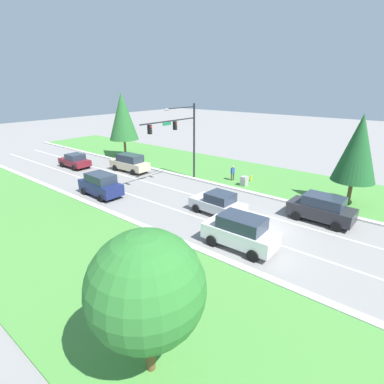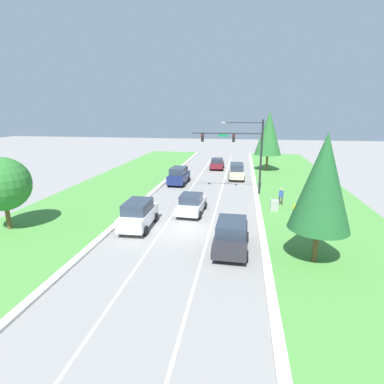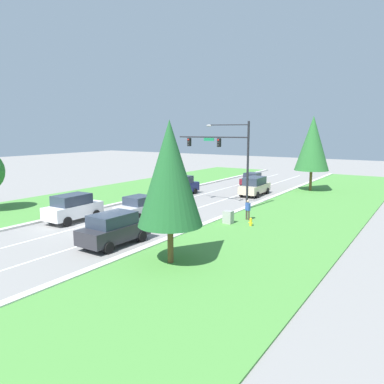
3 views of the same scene
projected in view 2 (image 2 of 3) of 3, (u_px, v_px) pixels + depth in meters
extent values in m
plane|color=gray|center=(185.00, 231.00, 22.45)|extent=(160.00, 160.00, 0.00)
cube|color=beige|center=(262.00, 235.00, 21.53)|extent=(0.50, 90.00, 0.15)
cube|color=beige|center=(114.00, 226.00, 23.33)|extent=(0.50, 90.00, 0.15)
cube|color=#4C8E3D|center=(340.00, 241.00, 20.71)|extent=(10.00, 90.00, 0.08)
cube|color=#4C8E3D|center=(53.00, 222.00, 24.18)|extent=(10.00, 90.00, 0.08)
cube|color=white|center=(162.00, 230.00, 22.74)|extent=(0.14, 81.00, 0.01)
cube|color=white|center=(209.00, 233.00, 22.17)|extent=(0.14, 81.00, 0.01)
cylinder|color=black|center=(261.00, 158.00, 31.57)|extent=(0.20, 0.20, 7.93)
cylinder|color=black|center=(227.00, 133.00, 31.50)|extent=(7.35, 0.12, 0.12)
cube|color=#147042|center=(223.00, 135.00, 31.61)|extent=(1.10, 0.04, 0.28)
cylinder|color=black|center=(243.00, 123.00, 30.95)|extent=(4.04, 0.09, 0.09)
ellipsoid|color=gray|center=(224.00, 123.00, 31.28)|extent=(0.56, 0.28, 0.20)
cube|color=black|center=(234.00, 138.00, 31.51)|extent=(0.28, 0.32, 0.80)
sphere|color=red|center=(234.00, 136.00, 31.29)|extent=(0.16, 0.16, 0.16)
sphere|color=#2D2D2D|center=(234.00, 138.00, 31.35)|extent=(0.16, 0.16, 0.16)
sphere|color=#2D2D2D|center=(233.00, 141.00, 31.41)|extent=(0.16, 0.16, 0.16)
cube|color=black|center=(202.00, 138.00, 32.04)|extent=(0.28, 0.32, 0.80)
sphere|color=red|center=(202.00, 136.00, 31.81)|extent=(0.16, 0.16, 0.16)
sphere|color=#2D2D2D|center=(202.00, 138.00, 31.87)|extent=(0.16, 0.16, 0.16)
sphere|color=#2D2D2D|center=(202.00, 140.00, 31.93)|extent=(0.16, 0.16, 0.16)
cube|color=beige|center=(236.00, 173.00, 40.11)|extent=(2.07, 5.11, 0.86)
cube|color=#283342|center=(237.00, 167.00, 39.77)|extent=(1.81, 3.09, 0.84)
cylinder|color=black|center=(243.00, 174.00, 41.61)|extent=(0.27, 0.70, 0.69)
cylinder|color=black|center=(230.00, 174.00, 41.83)|extent=(0.27, 0.70, 0.69)
cylinder|color=black|center=(244.00, 179.00, 38.62)|extent=(0.27, 0.70, 0.69)
cylinder|color=black|center=(229.00, 178.00, 38.84)|extent=(0.27, 0.70, 0.69)
cube|color=silver|center=(192.00, 205.00, 26.39)|extent=(2.14, 4.53, 0.74)
cube|color=#283342|center=(191.00, 198.00, 25.95)|extent=(1.84, 2.07, 0.70)
cylinder|color=black|center=(205.00, 205.00, 27.60)|extent=(0.27, 0.70, 0.69)
cylinder|color=black|center=(185.00, 204.00, 27.98)|extent=(0.27, 0.70, 0.69)
cylinder|color=black|center=(200.00, 215.00, 24.99)|extent=(0.27, 0.70, 0.69)
cylinder|color=black|center=(177.00, 214.00, 25.37)|extent=(0.27, 0.70, 0.69)
cube|color=white|center=(139.00, 217.00, 23.01)|extent=(2.04, 4.70, 0.98)
cube|color=#283342|center=(138.00, 206.00, 22.67)|extent=(1.80, 2.83, 0.80)
cylinder|color=black|center=(156.00, 217.00, 24.39)|extent=(0.26, 0.75, 0.75)
cylinder|color=black|center=(133.00, 216.00, 24.65)|extent=(0.26, 0.75, 0.75)
cylinder|color=black|center=(145.00, 231.00, 21.63)|extent=(0.26, 0.75, 0.75)
cylinder|color=black|center=(120.00, 229.00, 21.89)|extent=(0.26, 0.75, 0.75)
cube|color=#28282D|center=(231.00, 238.00, 19.26)|extent=(2.10, 4.69, 0.93)
cube|color=#283342|center=(232.00, 227.00, 18.94)|extent=(1.87, 2.82, 0.76)
cylinder|color=black|center=(247.00, 237.00, 20.58)|extent=(0.25, 0.71, 0.71)
cylinder|color=black|center=(218.00, 235.00, 20.93)|extent=(0.25, 0.71, 0.71)
cylinder|color=black|center=(246.00, 256.00, 17.84)|extent=(0.25, 0.71, 0.71)
cylinder|color=black|center=(213.00, 253.00, 18.19)|extent=(0.25, 0.71, 0.71)
cube|color=maroon|center=(217.00, 165.00, 46.96)|extent=(2.03, 4.32, 0.70)
cube|color=#283342|center=(217.00, 160.00, 46.53)|extent=(1.79, 1.96, 0.68)
cylinder|color=black|center=(223.00, 165.00, 48.19)|extent=(0.25, 0.69, 0.68)
cylinder|color=black|center=(212.00, 165.00, 48.45)|extent=(0.25, 0.69, 0.68)
cylinder|color=black|center=(223.00, 168.00, 45.65)|extent=(0.25, 0.69, 0.68)
cylinder|color=black|center=(210.00, 168.00, 45.91)|extent=(0.25, 0.69, 0.68)
cube|color=navy|center=(179.00, 178.00, 37.10)|extent=(2.09, 4.62, 0.99)
cube|color=#283342|center=(179.00, 171.00, 36.76)|extent=(1.84, 2.79, 0.80)
cylinder|color=black|center=(189.00, 179.00, 38.38)|extent=(0.26, 0.64, 0.63)
cylinder|color=black|center=(174.00, 179.00, 38.74)|extent=(0.26, 0.64, 0.63)
cylinder|color=black|center=(184.00, 184.00, 35.71)|extent=(0.26, 0.64, 0.63)
cylinder|color=black|center=(168.00, 184.00, 36.07)|extent=(0.26, 0.64, 0.63)
cube|color=#9E9E99|center=(274.00, 206.00, 26.92)|extent=(0.70, 0.60, 1.04)
cylinder|color=#42382D|center=(279.00, 201.00, 28.66)|extent=(0.14, 0.14, 0.84)
cylinder|color=#42382D|center=(282.00, 201.00, 28.53)|extent=(0.14, 0.14, 0.84)
cube|color=#2D4C99|center=(281.00, 194.00, 28.41)|extent=(0.43, 0.34, 0.60)
sphere|color=tan|center=(281.00, 190.00, 28.30)|extent=(0.22, 0.22, 0.22)
cylinder|color=gold|center=(294.00, 209.00, 26.91)|extent=(0.20, 0.20, 0.55)
sphere|color=gold|center=(295.00, 205.00, 26.82)|extent=(0.18, 0.18, 0.18)
cylinder|color=gold|center=(293.00, 208.00, 26.92)|extent=(0.10, 0.09, 0.09)
cylinder|color=gold|center=(296.00, 208.00, 26.88)|extent=(0.10, 0.09, 0.09)
cylinder|color=brown|center=(316.00, 245.00, 17.63)|extent=(0.32, 0.32, 2.14)
cone|color=#1E5628|center=(323.00, 182.00, 16.64)|extent=(3.45, 3.45, 5.51)
cylinder|color=brown|center=(8.00, 217.00, 22.55)|extent=(0.32, 0.32, 2.09)
sphere|color=#2D752D|center=(3.00, 184.00, 21.90)|extent=(3.96, 3.96, 3.96)
cylinder|color=brown|center=(267.00, 163.00, 45.20)|extent=(0.32, 0.32, 2.49)
cone|color=#28662D|center=(269.00, 133.00, 44.06)|extent=(3.95, 3.95, 6.32)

